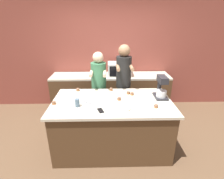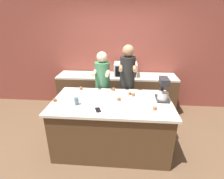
{
  "view_description": "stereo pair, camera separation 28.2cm",
  "coord_description": "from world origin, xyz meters",
  "px_view_note": "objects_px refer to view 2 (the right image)",
  "views": [
    {
      "loc": [
        -0.07,
        -2.56,
        2.14
      ],
      "look_at": [
        0.0,
        0.05,
        1.08
      ],
      "focal_mm": 28.0,
      "sensor_mm": 36.0,
      "label": 1
    },
    {
      "loc": [
        0.21,
        -2.55,
        2.14
      ],
      "look_at": [
        0.0,
        0.05,
        1.08
      ],
      "focal_mm": 28.0,
      "sensor_mm": 36.0,
      "label": 2
    }
  ],
  "objects_px": {
    "person_right": "(127,85)",
    "drinking_glass": "(77,101)",
    "stand_mixer": "(163,90)",
    "cell_phone": "(98,110)",
    "cupcake_5": "(133,94)",
    "cupcake_2": "(155,108)",
    "mixing_bowl": "(89,98)",
    "cupcake_4": "(130,93)",
    "microwave_oven": "(125,69)",
    "cupcake_3": "(113,89)",
    "person_left": "(103,88)",
    "cupcake_0": "(119,99)",
    "small_plate": "(122,109)",
    "cupcake_1": "(55,100)",
    "baking_tray": "(111,95)",
    "cupcake_6": "(81,88)"
  },
  "relations": [
    {
      "from": "cupcake_4",
      "to": "person_left",
      "type": "bearing_deg",
      "value": 140.75
    },
    {
      "from": "cupcake_1",
      "to": "cupcake_6",
      "type": "bearing_deg",
      "value": 61.35
    },
    {
      "from": "mixing_bowl",
      "to": "cupcake_1",
      "type": "height_order",
      "value": "mixing_bowl"
    },
    {
      "from": "cupcake_0",
      "to": "small_plate",
      "type": "bearing_deg",
      "value": -78.65
    },
    {
      "from": "person_left",
      "to": "stand_mixer",
      "type": "xyz_separation_m",
      "value": [
        1.07,
        -0.6,
        0.23
      ]
    },
    {
      "from": "mixing_bowl",
      "to": "cupcake_4",
      "type": "bearing_deg",
      "value": 26.0
    },
    {
      "from": "small_plate",
      "to": "cupcake_2",
      "type": "xyz_separation_m",
      "value": [
        0.48,
        0.02,
        0.02
      ]
    },
    {
      "from": "small_plate",
      "to": "cupcake_2",
      "type": "relative_size",
      "value": 3.37
    },
    {
      "from": "drinking_glass",
      "to": "person_left",
      "type": "bearing_deg",
      "value": 72.4
    },
    {
      "from": "person_right",
      "to": "cupcake_0",
      "type": "relative_size",
      "value": 27.99
    },
    {
      "from": "small_plate",
      "to": "cupcake_1",
      "type": "relative_size",
      "value": 3.37
    },
    {
      "from": "stand_mixer",
      "to": "cupcake_2",
      "type": "bearing_deg",
      "value": -114.86
    },
    {
      "from": "cell_phone",
      "to": "mixing_bowl",
      "type": "bearing_deg",
      "value": 123.78
    },
    {
      "from": "person_left",
      "to": "cupcake_0",
      "type": "relative_size",
      "value": 25.79
    },
    {
      "from": "person_left",
      "to": "cupcake_3",
      "type": "xyz_separation_m",
      "value": [
        0.24,
        -0.27,
        0.09
      ]
    },
    {
      "from": "small_plate",
      "to": "cupcake_3",
      "type": "height_order",
      "value": "cupcake_3"
    },
    {
      "from": "cupcake_2",
      "to": "cupcake_3",
      "type": "relative_size",
      "value": 1.0
    },
    {
      "from": "cupcake_3",
      "to": "cupcake_5",
      "type": "bearing_deg",
      "value": -31.2
    },
    {
      "from": "cell_phone",
      "to": "cupcake_2",
      "type": "relative_size",
      "value": 2.61
    },
    {
      "from": "stand_mixer",
      "to": "baking_tray",
      "type": "xyz_separation_m",
      "value": [
        -0.85,
        0.06,
        -0.15
      ]
    },
    {
      "from": "mixing_bowl",
      "to": "cupcake_4",
      "type": "height_order",
      "value": "mixing_bowl"
    },
    {
      "from": "baking_tray",
      "to": "cupcake_0",
      "type": "bearing_deg",
      "value": -46.87
    },
    {
      "from": "cupcake_1",
      "to": "baking_tray",
      "type": "bearing_deg",
      "value": 17.1
    },
    {
      "from": "microwave_oven",
      "to": "drinking_glass",
      "type": "height_order",
      "value": "microwave_oven"
    },
    {
      "from": "cupcake_1",
      "to": "cupcake_5",
      "type": "distance_m",
      "value": 1.31
    },
    {
      "from": "cupcake_0",
      "to": "person_left",
      "type": "bearing_deg",
      "value": 117.71
    },
    {
      "from": "microwave_oven",
      "to": "cupcake_3",
      "type": "distance_m",
      "value": 0.99
    },
    {
      "from": "cupcake_5",
      "to": "mixing_bowl",
      "type": "bearing_deg",
      "value": -159.18
    },
    {
      "from": "cupcake_3",
      "to": "cupcake_6",
      "type": "xyz_separation_m",
      "value": [
        -0.62,
        -0.0,
        0.0
      ]
    },
    {
      "from": "person_left",
      "to": "stand_mixer",
      "type": "bearing_deg",
      "value": -29.17
    },
    {
      "from": "stand_mixer",
      "to": "cell_phone",
      "type": "height_order",
      "value": "stand_mixer"
    },
    {
      "from": "drinking_glass",
      "to": "cupcake_5",
      "type": "height_order",
      "value": "drinking_glass"
    },
    {
      "from": "cupcake_2",
      "to": "small_plate",
      "type": "bearing_deg",
      "value": -177.96
    },
    {
      "from": "baking_tray",
      "to": "drinking_glass",
      "type": "xyz_separation_m",
      "value": [
        -0.51,
        -0.36,
        0.04
      ]
    },
    {
      "from": "cupcake_2",
      "to": "cupcake_4",
      "type": "relative_size",
      "value": 1.0
    },
    {
      "from": "drinking_glass",
      "to": "cupcake_4",
      "type": "distance_m",
      "value": 0.94
    },
    {
      "from": "mixing_bowl",
      "to": "cupcake_5",
      "type": "distance_m",
      "value": 0.77
    },
    {
      "from": "cupcake_4",
      "to": "cupcake_5",
      "type": "xyz_separation_m",
      "value": [
        0.06,
        -0.05,
        0.0
      ]
    },
    {
      "from": "person_left",
      "to": "cupcake_6",
      "type": "distance_m",
      "value": 0.47
    },
    {
      "from": "person_right",
      "to": "drinking_glass",
      "type": "height_order",
      "value": "person_right"
    },
    {
      "from": "person_left",
      "to": "cupcake_5",
      "type": "relative_size",
      "value": 25.79
    },
    {
      "from": "person_right",
      "to": "cupcake_0",
      "type": "distance_m",
      "value": 0.7
    },
    {
      "from": "person_left",
      "to": "stand_mixer",
      "type": "distance_m",
      "value": 1.25
    },
    {
      "from": "person_right",
      "to": "cupcake_6",
      "type": "bearing_deg",
      "value": -162.4
    },
    {
      "from": "cupcake_3",
      "to": "cupcake_1",
      "type": "bearing_deg",
      "value": -149.27
    },
    {
      "from": "cupcake_2",
      "to": "cupcake_5",
      "type": "bearing_deg",
      "value": 122.19
    },
    {
      "from": "drinking_glass",
      "to": "cupcake_2",
      "type": "distance_m",
      "value": 1.19
    },
    {
      "from": "person_right",
      "to": "small_plate",
      "type": "bearing_deg",
      "value": -94.17
    },
    {
      "from": "stand_mixer",
      "to": "microwave_oven",
      "type": "bearing_deg",
      "value": 115.72
    },
    {
      "from": "cupcake_1",
      "to": "cupcake_0",
      "type": "bearing_deg",
      "value": 6.67
    }
  ]
}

